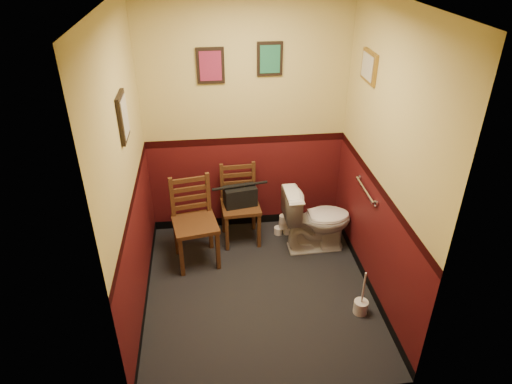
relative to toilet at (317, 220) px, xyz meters
The scene contains 17 objects.
floor 1.04m from the toilet, 138.12° to the right, with size 2.20×2.40×0.00m, color black.
ceiling 2.52m from the toilet, 138.12° to the right, with size 2.20×2.40×0.00m, color silver.
wall_back 1.34m from the toilet, 142.40° to the left, with size 2.20×2.70×0.00m, color #490F11.
wall_front 2.21m from the toilet, 111.31° to the right, with size 2.20×2.70×0.00m, color #490F11.
wall_left 2.17m from the toilet, 160.47° to the right, with size 2.40×2.70×0.00m, color #490F11.
wall_right 1.23m from the toilet, 59.52° to the right, with size 2.40×2.70×0.00m, color #490F11.
grab_bar 0.78m from the toilet, 48.55° to the right, with size 0.05×0.56×0.06m.
framed_print_back_a 1.98m from the toilet, 153.48° to the left, with size 0.28×0.04×0.36m.
framed_print_back_b 1.78m from the toilet, 131.36° to the left, with size 0.26×0.04×0.34m.
framed_print_left 2.39m from the toilet, 163.13° to the right, with size 0.04×0.30×0.38m.
framed_print_right 1.72m from the toilet, ahead, with size 0.04×0.34×0.28m.
toilet is the anchor object (origin of this frame).
toilet_brush 1.11m from the toilet, 79.61° to the right, with size 0.13×0.13×0.48m.
chair_left 1.34m from the toilet, behind, with size 0.51×0.51×0.95m.
chair_right 0.87m from the toilet, 160.69° to the left, with size 0.44×0.44×0.90m.
handbag 0.88m from the toilet, 163.20° to the left, with size 0.38×0.23×0.26m.
tp_stack 0.50m from the toilet, 137.77° to the left, with size 0.20×0.12×0.27m.
Camera 1 is at (-0.43, -3.42, 3.16)m, focal length 32.00 mm.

